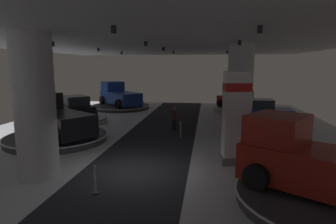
% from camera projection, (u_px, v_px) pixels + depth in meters
% --- Properties ---
extents(ground, '(24.00, 44.00, 0.06)m').
position_uv_depth(ground, '(135.00, 172.00, 11.73)').
color(ground, silver).
extents(ceiling_with_spotlights, '(24.00, 44.00, 0.39)m').
position_uv_depth(ceiling_with_spotlights, '(132.00, 32.00, 10.83)').
color(ceiling_with_spotlights, silver).
extents(column_right, '(1.44, 1.44, 5.50)m').
position_uv_depth(column_right, '(240.00, 93.00, 16.38)').
color(column_right, silver).
rests_on(column_right, ground).
extents(column_left, '(1.50, 1.50, 5.50)m').
position_uv_depth(column_left, '(35.00, 107.00, 10.73)').
color(column_left, silver).
rests_on(column_left, ground).
extents(brand_sign_pylon, '(1.37, 0.90, 4.06)m').
position_uv_depth(brand_sign_pylon, '(236.00, 117.00, 12.27)').
color(brand_sign_pylon, slate).
rests_on(brand_sign_pylon, ground).
extents(display_platform_far_left, '(4.54, 4.54, 0.36)m').
position_uv_depth(display_platform_far_left, '(77.00, 120.00, 21.64)').
color(display_platform_far_left, '#B7B7BC').
rests_on(display_platform_far_left, ground).
extents(display_car_far_left, '(4.09, 4.37, 1.71)m').
position_uv_depth(display_car_far_left, '(76.00, 108.00, 21.47)').
color(display_car_far_left, black).
rests_on(display_car_far_left, display_platform_far_left).
extents(display_platform_deep_left, '(5.88, 5.88, 0.34)m').
position_uv_depth(display_platform_deep_left, '(121.00, 107.00, 28.79)').
color(display_platform_deep_left, '#333338').
rests_on(display_platform_deep_left, ground).
extents(pickup_truck_deep_left, '(5.19, 5.27, 2.30)m').
position_uv_depth(pickup_truck_deep_left, '(119.00, 96.00, 28.87)').
color(pickup_truck_deep_left, navy).
rests_on(pickup_truck_deep_left, display_platform_deep_left).
extents(display_platform_deep_right, '(4.54, 4.54, 0.37)m').
position_uv_depth(display_platform_deep_right, '(238.00, 110.00, 26.41)').
color(display_platform_deep_right, '#B7B7BC').
rests_on(display_platform_deep_right, ground).
extents(display_car_deep_right, '(3.91, 4.46, 1.71)m').
position_uv_depth(display_car_deep_right, '(239.00, 100.00, 26.23)').
color(display_car_deep_right, red).
rests_on(display_car_deep_right, display_platform_deep_right).
extents(display_platform_near_right, '(5.68, 5.68, 0.37)m').
position_uv_depth(display_platform_near_right, '(329.00, 200.00, 8.80)').
color(display_platform_near_right, '#333338').
rests_on(display_platform_near_right, ground).
extents(pickup_truck_near_right, '(5.57, 4.72, 2.30)m').
position_uv_depth(pickup_truck_near_right, '(320.00, 163.00, 8.84)').
color(pickup_truck_near_right, maroon).
rests_on(pickup_truck_near_right, display_platform_near_right).
extents(display_platform_far_right, '(5.13, 5.13, 0.27)m').
position_uv_depth(display_platform_far_right, '(260.00, 125.00, 20.17)').
color(display_platform_far_right, '#B7B7BC').
rests_on(display_platform_far_right, ground).
extents(display_car_far_right, '(4.32, 2.40, 1.71)m').
position_uv_depth(display_car_far_right, '(260.00, 112.00, 20.04)').
color(display_car_far_right, navy).
rests_on(display_car_far_right, display_platform_far_right).
extents(display_platform_mid_left, '(5.72, 5.72, 0.37)m').
position_uv_depth(display_platform_mid_left, '(57.00, 138.00, 16.37)').
color(display_platform_mid_left, '#333338').
rests_on(display_platform_mid_left, ground).
extents(pickup_truck_mid_left, '(5.56, 4.75, 2.30)m').
position_uv_depth(pickup_truck_mid_left, '(53.00, 118.00, 16.40)').
color(pickup_truck_mid_left, black).
rests_on(pickup_truck_mid_left, display_platform_mid_left).
extents(visitor_walking_near, '(0.32, 0.32, 1.59)m').
position_uv_depth(visitor_walking_near, '(175.00, 117.00, 18.90)').
color(visitor_walking_near, black).
rests_on(visitor_walking_near, ground).
extents(stanchion_a, '(0.28, 0.28, 1.01)m').
position_uv_depth(stanchion_a, '(95.00, 183.00, 9.62)').
color(stanchion_a, '#333338').
rests_on(stanchion_a, ground).
extents(stanchion_b, '(0.28, 0.28, 1.01)m').
position_uv_depth(stanchion_b, '(181.00, 132.00, 17.13)').
color(stanchion_b, '#333338').
rests_on(stanchion_b, ground).
extents(stanchion_c, '(0.28, 0.28, 1.01)m').
position_uv_depth(stanchion_c, '(228.00, 146.00, 14.07)').
color(stanchion_c, '#333338').
rests_on(stanchion_c, ground).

